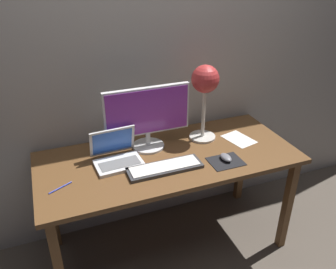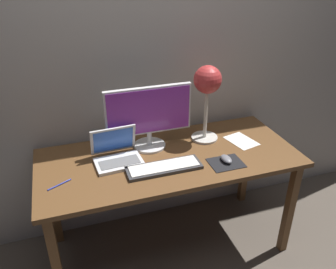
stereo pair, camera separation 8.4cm
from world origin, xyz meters
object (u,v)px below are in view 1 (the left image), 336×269
object	(u,v)px
monitor	(147,115)
pen	(60,188)
laptop	(116,153)
keyboard_main	(165,168)
desk_lamp	(205,85)
mouse	(226,158)

from	to	relation	value
monitor	pen	size ratio (longest dim) A/B	3.88
laptop	pen	xyz separation A→B (m)	(-0.34, -0.16, -0.05)
monitor	pen	world-z (taller)	monitor
keyboard_main	monitor	bearing A→B (deg)	91.56
desk_lamp	pen	world-z (taller)	desk_lamp
mouse	monitor	bearing A→B (deg)	140.12
keyboard_main	mouse	size ratio (longest dim) A/B	4.59
keyboard_main	pen	size ratio (longest dim) A/B	3.15
laptop	desk_lamp	xyz separation A→B (m)	(0.61, 0.08, 0.32)
keyboard_main	desk_lamp	xyz separation A→B (m)	(0.37, 0.27, 0.37)
desk_lamp	pen	xyz separation A→B (m)	(-0.96, -0.24, -0.37)
laptop	desk_lamp	bearing A→B (deg)	7.33
laptop	pen	world-z (taller)	laptop
pen	laptop	bearing A→B (deg)	24.68
desk_lamp	mouse	size ratio (longest dim) A/B	5.26
keyboard_main	laptop	distance (m)	0.31
monitor	desk_lamp	world-z (taller)	desk_lamp
monitor	laptop	bearing A→B (deg)	-158.44
keyboard_main	pen	bearing A→B (deg)	176.98
desk_lamp	laptop	bearing A→B (deg)	-172.67
desk_lamp	keyboard_main	bearing A→B (deg)	-144.28
keyboard_main	laptop	xyz separation A→B (m)	(-0.24, 0.19, 0.04)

